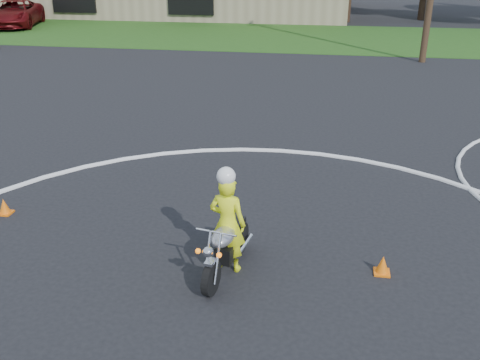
# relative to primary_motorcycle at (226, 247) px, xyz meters

# --- Properties ---
(grass_strip) EXTENTS (120.00, 10.00, 0.02)m
(grass_strip) POSITION_rel_primary_motorcycle_xyz_m (0.31, 23.37, -0.43)
(grass_strip) COLOR #1E4714
(grass_strip) RESTS_ON ground
(course_markings) EXTENTS (19.05, 19.05, 0.12)m
(course_markings) POSITION_rel_primary_motorcycle_xyz_m (2.48, 0.72, -0.44)
(course_markings) COLOR silver
(course_markings) RESTS_ON ground
(primary_motorcycle) EXTENTS (0.68, 1.73, 0.92)m
(primary_motorcycle) POSITION_rel_primary_motorcycle_xyz_m (0.00, 0.00, 0.00)
(primary_motorcycle) COLOR black
(primary_motorcycle) RESTS_ON ground
(rider_primary_grp) EXTENTS (0.62, 0.46, 1.70)m
(rider_primary_grp) POSITION_rel_primary_motorcycle_xyz_m (0.00, 0.13, 0.37)
(rider_primary_grp) COLOR #F1FF1A
(rider_primary_grp) RESTS_ON ground
(pickup_grp) EXTENTS (4.08, 6.17, 1.58)m
(pickup_grp) POSITION_rel_primary_motorcycle_xyz_m (-18.02, 24.75, 0.34)
(pickup_grp) COLOR #570A0D
(pickup_grp) RESTS_ON ground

